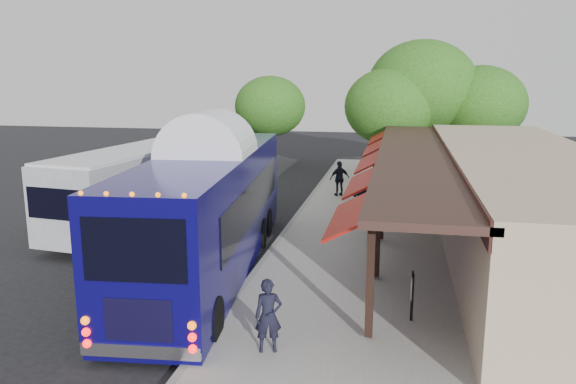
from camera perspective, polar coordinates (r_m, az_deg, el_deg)
The scene contains 15 objects.
ground at distance 17.81m, azimuth -3.46°, elevation -8.39°, with size 90.00×90.00×0.00m, color black.
sidewalk at distance 21.06m, azimuth 12.73°, elevation -5.23°, with size 10.00×40.00×0.15m, color #9E9B93.
curb at distance 21.47m, azimuth -0.63°, elevation -4.59°, with size 0.20×40.00×0.16m, color gray.
station_shelter at distance 21.00m, azimuth 22.21°, elevation -0.87°, with size 8.15×20.00×3.60m.
coach_bus at distance 17.72m, azimuth -7.99°, elevation -1.26°, with size 3.80×12.80×4.04m.
city_bus at distance 24.62m, azimuth -13.21°, elevation 1.36°, with size 4.12×12.38×3.26m.
ped_a at distance 12.58m, azimuth -2.00°, elevation -12.47°, with size 0.60×0.40×1.65m, color black.
ped_b at distance 24.07m, azimuth 7.41°, elevation -0.56°, with size 0.85×0.66×1.74m, color black.
ped_c at distance 28.31m, azimuth 5.26°, elevation 1.38°, with size 1.03×0.43×1.76m, color black.
ped_d at distance 29.67m, azimuth 8.94°, elevation 1.63°, with size 1.05×0.60×1.63m, color black.
sign_board at distance 14.35m, azimuth 12.52°, elevation -9.63°, with size 0.07×0.55×1.21m.
tree_left at distance 32.65m, azimuth 10.26°, elevation 8.52°, with size 5.11×5.11×6.54m.
tree_mid at distance 34.15m, azimuth 13.46°, elevation 10.34°, with size 6.37×6.37×8.16m.
tree_right at distance 34.55m, azimuth 18.93°, elevation 8.42°, with size 5.23×5.23×6.69m.
tree_far at distance 38.09m, azimuth -1.82°, elevation 8.69°, with size 4.75×4.75×6.08m.
Camera 1 is at (4.30, -16.15, 6.15)m, focal length 35.00 mm.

